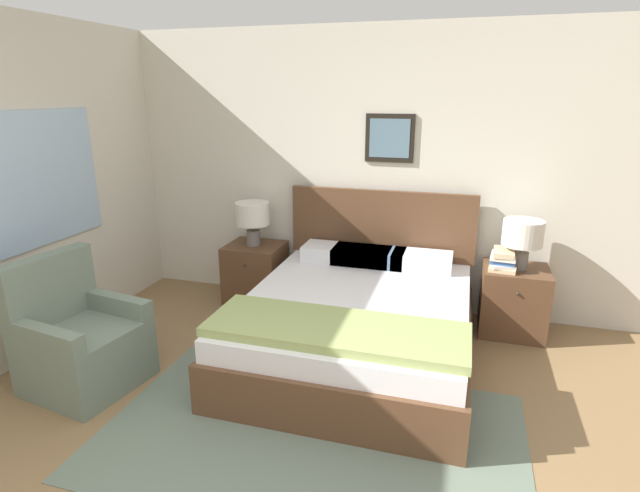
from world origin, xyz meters
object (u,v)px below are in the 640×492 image
(bed, at_px, (358,320))
(armchair, at_px, (80,344))
(table_lamp_by_door, at_px, (523,236))
(nightstand_by_door, at_px, (513,301))
(nightstand_near_window, at_px, (256,273))
(table_lamp_near_window, at_px, (253,216))

(bed, xyz_separation_m, armchair, (-1.80, -0.97, 0.02))
(armchair, relative_size, table_lamp_by_door, 2.22)
(nightstand_by_door, bearing_deg, armchair, -150.06)
(bed, height_order, table_lamp_by_door, bed)
(armchair, height_order, table_lamp_by_door, table_lamp_by_door)
(nightstand_near_window, xyz_separation_m, table_lamp_near_window, (-0.01, -0.00, 0.59))
(nightstand_near_window, bearing_deg, armchair, -108.92)
(nightstand_by_door, relative_size, table_lamp_by_door, 1.39)
(bed, distance_m, nightstand_near_window, 1.43)
(nightstand_by_door, distance_m, table_lamp_by_door, 0.59)
(armchair, xyz_separation_m, nightstand_by_door, (3.01, 1.73, -0.02))
(armchair, distance_m, table_lamp_near_window, 1.91)
(table_lamp_near_window, bearing_deg, armchair, -108.72)
(armchair, xyz_separation_m, table_lamp_by_door, (3.02, 1.73, 0.57))
(nightstand_near_window, bearing_deg, nightstand_by_door, 0.00)
(bed, bearing_deg, table_lamp_near_window, 147.82)
(bed, bearing_deg, table_lamp_by_door, 32.01)
(bed, bearing_deg, nightstand_near_window, 147.59)
(nightstand_near_window, relative_size, table_lamp_near_window, 1.39)
(bed, distance_m, armchair, 2.04)
(table_lamp_near_window, distance_m, table_lamp_by_door, 2.43)
(nightstand_by_door, distance_m, table_lamp_near_window, 2.49)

